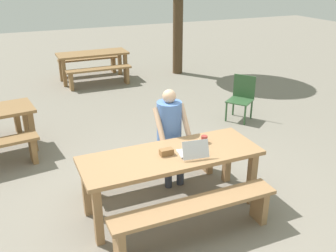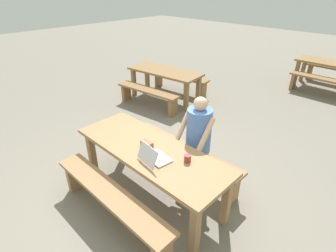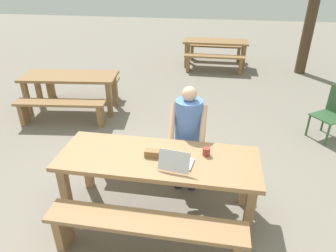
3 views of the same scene
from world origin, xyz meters
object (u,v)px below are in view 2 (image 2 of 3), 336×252
object	(u,v)px
coffee_mug	(188,158)
picnic_table_rear	(165,75)
picnic_table_front	(150,156)
picnic_table_mid	(334,67)
person_seated	(197,136)
laptop	(154,157)
small_pouch	(147,144)

from	to	relation	value
coffee_mug	picnic_table_rear	distance (m)	3.64
picnic_table_front	picnic_table_mid	bearing A→B (deg)	85.76
picnic_table_mid	picnic_table_rear	xyz separation A→B (m)	(-2.69, -3.54, -0.00)
coffee_mug	person_seated	distance (m)	0.55
laptop	small_pouch	bearing A→B (deg)	-18.95
picnic_table_mid	picnic_table_rear	distance (m)	4.45
small_pouch	picnic_table_mid	world-z (taller)	small_pouch
coffee_mug	person_seated	xyz separation A→B (m)	(-0.25, 0.49, -0.01)
picnic_table_rear	picnic_table_front	bearing A→B (deg)	-55.18
coffee_mug	person_seated	world-z (taller)	person_seated
picnic_table_front	small_pouch	distance (m)	0.16
laptop	coffee_mug	size ratio (longest dim) A/B	3.89
picnic_table_front	picnic_table_mid	xyz separation A→B (m)	(0.45, 6.04, -0.04)
small_pouch	coffee_mug	xyz separation A→B (m)	(0.57, 0.12, 0.01)
picnic_table_mid	coffee_mug	bearing A→B (deg)	-89.64
picnic_table_front	picnic_table_rear	world-z (taller)	picnic_table_front
picnic_table_front	coffee_mug	distance (m)	0.55
picnic_table_front	coffee_mug	xyz separation A→B (m)	(0.51, 0.12, 0.15)
coffee_mug	picnic_table_rear	size ratio (longest dim) A/B	0.05
small_pouch	person_seated	bearing A→B (deg)	62.57
small_pouch	person_seated	xyz separation A→B (m)	(0.32, 0.61, -0.01)
picnic_table_front	small_pouch	bearing A→B (deg)	178.95
laptop	person_seated	size ratio (longest dim) A/B	0.26
person_seated	picnic_table_front	bearing A→B (deg)	-112.73
picnic_table_front	person_seated	xyz separation A→B (m)	(0.26, 0.61, 0.14)
laptop	person_seated	distance (m)	0.75
laptop	coffee_mug	xyz separation A→B (m)	(0.29, 0.26, -0.01)
laptop	picnic_table_mid	xyz separation A→B (m)	(0.23, 6.18, -0.20)
person_seated	small_pouch	bearing A→B (deg)	-117.43
person_seated	coffee_mug	bearing A→B (deg)	-62.76
laptop	picnic_table_mid	bearing A→B (deg)	-84.64
picnic_table_rear	small_pouch	bearing A→B (deg)	-55.95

